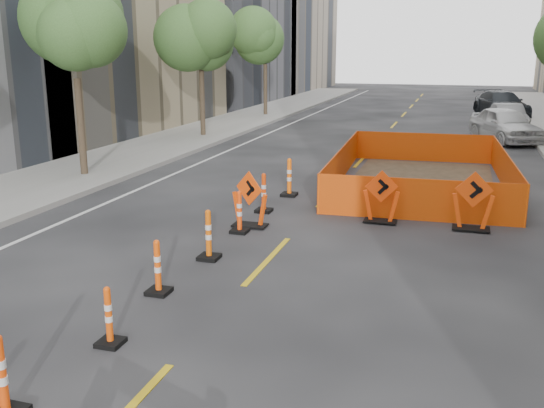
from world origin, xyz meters
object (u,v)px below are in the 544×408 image
(channelizer_3, at_px, (158,267))
(chevron_sign_right, at_px, (473,201))
(channelizer_6, at_px, (264,193))
(chevron_sign_left, at_px, (250,199))
(channelizer_4, at_px, (209,235))
(chevron_sign_center, at_px, (381,197))
(parked_car_near, at_px, (505,124))
(parked_car_far, at_px, (501,104))
(channelizer_1, at_px, (2,376))
(channelizer_7, at_px, (289,177))
(parked_car_mid, at_px, (508,117))
(channelizer_2, at_px, (109,316))
(channelizer_5, at_px, (239,212))

(channelizer_3, height_order, chevron_sign_right, chevron_sign_right)
(channelizer_6, distance_m, chevron_sign_left, 1.44)
(channelizer_4, distance_m, chevron_sign_center, 4.85)
(chevron_sign_left, distance_m, parked_car_near, 18.12)
(channelizer_4, bearing_deg, parked_car_far, 76.80)
(chevron_sign_left, height_order, parked_car_far, parked_car_far)
(channelizer_6, bearing_deg, channelizer_4, -88.99)
(channelizer_1, distance_m, channelizer_7, 11.70)
(channelizer_4, distance_m, parked_car_mid, 25.32)
(channelizer_2, height_order, channelizer_6, channelizer_6)
(parked_car_mid, xyz_separation_m, parked_car_far, (-0.03, 6.61, 0.14))
(channelizer_4, bearing_deg, channelizer_6, 91.01)
(chevron_sign_center, distance_m, parked_car_near, 15.95)
(chevron_sign_center, bearing_deg, channelizer_1, -123.93)
(channelizer_4, height_order, chevron_sign_left, chevron_sign_left)
(channelizer_7, bearing_deg, channelizer_5, -91.91)
(channelizer_2, distance_m, channelizer_4, 3.90)
(channelizer_2, distance_m, channelizer_7, 9.75)
(channelizer_3, distance_m, channelizer_6, 5.85)
(channelizer_1, relative_size, chevron_sign_center, 0.79)
(chevron_sign_right, distance_m, parked_car_mid, 20.59)
(channelizer_1, distance_m, channelizer_3, 3.90)
(channelizer_5, bearing_deg, channelizer_3, -91.51)
(channelizer_1, bearing_deg, channelizer_2, 84.07)
(channelizer_6, distance_m, chevron_sign_right, 5.28)
(channelizer_4, distance_m, channelizer_7, 5.85)
(channelizer_4, bearing_deg, channelizer_2, -88.83)
(channelizer_1, xyz_separation_m, channelizer_2, (0.20, 1.95, -0.07))
(chevron_sign_right, xyz_separation_m, parked_car_far, (2.03, 27.10, 0.08))
(channelizer_7, distance_m, parked_car_near, 15.02)
(parked_car_near, bearing_deg, channelizer_3, -130.47)
(chevron_sign_left, bearing_deg, channelizer_4, -65.89)
(channelizer_5, relative_size, chevron_sign_center, 0.76)
(channelizer_2, bearing_deg, channelizer_1, -95.93)
(channelizer_7, relative_size, chevron_sign_right, 0.78)
(chevron_sign_center, height_order, chevron_sign_right, chevron_sign_right)
(channelizer_2, xyz_separation_m, chevron_sign_left, (-0.04, 6.37, 0.24))
(chevron_sign_right, height_order, parked_car_near, parked_car_near)
(channelizer_3, bearing_deg, parked_car_near, 71.88)
(channelizer_1, bearing_deg, chevron_sign_right, 60.99)
(channelizer_6, xyz_separation_m, parked_car_far, (7.31, 26.96, 0.27))
(channelizer_6, bearing_deg, chevron_sign_left, -85.83)
(channelizer_1, xyz_separation_m, channelizer_5, (0.08, 7.80, -0.03))
(chevron_sign_right, relative_size, parked_car_mid, 0.36)
(channelizer_2, bearing_deg, parked_car_mid, 75.68)
(channelizer_3, xyz_separation_m, chevron_sign_center, (3.18, 5.73, 0.17))
(channelizer_6, bearing_deg, channelizer_1, -90.32)
(channelizer_2, height_order, channelizer_7, channelizer_7)
(channelizer_7, bearing_deg, chevron_sign_left, -90.92)
(channelizer_6, distance_m, chevron_sign_center, 3.11)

